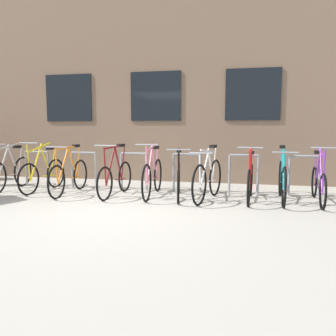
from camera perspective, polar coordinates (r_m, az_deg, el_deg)
ground_plane at (r=5.69m, az=-9.67°, el=-7.28°), size 42.00×42.00×0.00m
storefront_building at (r=11.53m, az=1.40°, el=12.86°), size 28.00×5.96×5.16m
bike_rack at (r=7.27m, az=-1.41°, el=0.07°), size 6.63×0.05×0.85m
bicycle_yellow at (r=7.84m, az=-20.76°, el=-0.90°), size 0.44×1.66×1.11m
bicycle_black at (r=6.61m, az=1.86°, el=-1.92°), size 0.45×1.72×1.02m
bicycle_purple at (r=6.77m, az=24.52°, el=-2.34°), size 0.44×1.74×1.08m
bicycle_maroon at (r=6.91m, az=-9.03°, el=-1.51°), size 0.44×1.67×1.08m
bicycle_orange at (r=7.35m, az=-16.65°, el=-1.20°), size 0.44×1.78×1.04m
bicycle_teal at (r=6.65m, az=19.10°, el=-1.96°), size 0.44×1.83×1.06m
bicycle_red at (r=6.53m, az=13.98°, el=-2.17°), size 0.44×1.67×1.07m
bicycle_silver at (r=8.28m, az=-25.57°, el=-0.66°), size 0.44×1.72×1.08m
bicycle_white at (r=6.46m, az=6.90°, el=-1.87°), size 0.54×1.71×1.07m
bicycle_pink at (r=6.81m, az=-2.66°, el=-1.41°), size 0.44×1.82×1.10m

